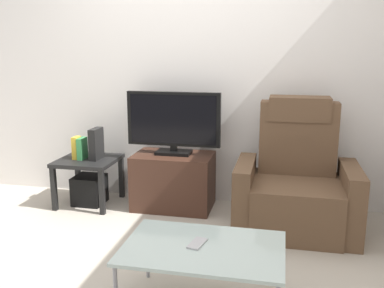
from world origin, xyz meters
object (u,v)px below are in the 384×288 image
(television, at_px, (173,122))
(book_leftmost, at_px, (77,148))
(side_table, at_px, (88,166))
(recliner_armchair, at_px, (296,185))
(tv_stand, at_px, (174,181))
(game_console, at_px, (96,144))
(coffee_table, at_px, (203,250))
(subwoofer_box, at_px, (90,190))
(book_middle, at_px, (82,148))
(cell_phone, at_px, (197,243))

(television, distance_m, book_leftmost, 0.97)
(side_table, height_order, book_leftmost, book_leftmost)
(recliner_armchair, bearing_deg, tv_stand, 159.58)
(game_console, bearing_deg, coffee_table, -48.35)
(tv_stand, distance_m, recliner_armchair, 1.14)
(subwoofer_box, relative_size, coffee_table, 0.31)
(book_middle, bearing_deg, book_leftmost, 180.00)
(book_middle, bearing_deg, cell_phone, -45.42)
(subwoofer_box, relative_size, cell_phone, 1.84)
(television, distance_m, book_middle, 0.91)
(recliner_armchair, height_order, subwoofer_box, recliner_armchair)
(book_middle, height_order, coffee_table, book_middle)
(side_table, bearing_deg, game_console, 6.34)
(television, bearing_deg, side_table, -173.41)
(subwoofer_box, height_order, book_middle, book_middle)
(tv_stand, xyz_separation_m, side_table, (-0.82, -0.08, 0.12))
(side_table, height_order, game_console, game_console)
(subwoofer_box, distance_m, cell_phone, 2.00)
(tv_stand, relative_size, television, 0.84)
(subwoofer_box, bearing_deg, book_middle, -154.60)
(television, relative_size, cell_phone, 5.81)
(television, relative_size, book_middle, 4.27)
(book_leftmost, bearing_deg, television, 7.10)
(book_middle, xyz_separation_m, game_console, (0.13, 0.03, 0.05))
(recliner_armchair, height_order, side_table, recliner_armchair)
(subwoofer_box, xyz_separation_m, book_middle, (-0.04, -0.02, 0.41))
(tv_stand, height_order, coffee_table, tv_stand)
(tv_stand, bearing_deg, coffee_table, -69.49)
(coffee_table, bearing_deg, book_leftmost, 136.11)
(television, bearing_deg, recliner_armchair, -12.76)
(side_table, bearing_deg, television, 6.59)
(recliner_armchair, height_order, book_middle, recliner_armchair)
(television, xyz_separation_m, cell_phone, (0.54, -1.54, -0.42))
(cell_phone, bearing_deg, side_table, 144.59)
(recliner_armchair, distance_m, book_leftmost, 2.05)
(subwoofer_box, bearing_deg, tv_stand, 5.27)
(book_middle, height_order, game_console, game_console)
(side_table, bearing_deg, book_middle, -154.60)
(game_console, bearing_deg, book_middle, -167.21)
(book_leftmost, relative_size, cell_phone, 1.42)
(side_table, height_order, cell_phone, side_table)
(book_middle, distance_m, game_console, 0.14)
(book_leftmost, bearing_deg, coffee_table, -43.89)
(recliner_armchair, distance_m, coffee_table, 1.41)
(coffee_table, height_order, cell_phone, cell_phone)
(book_leftmost, relative_size, coffee_table, 0.24)
(coffee_table, bearing_deg, cell_phone, 154.19)
(recliner_armchair, bearing_deg, side_table, 166.77)
(subwoofer_box, xyz_separation_m, coffee_table, (1.40, -1.46, 0.23))
(television, bearing_deg, game_console, -173.38)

